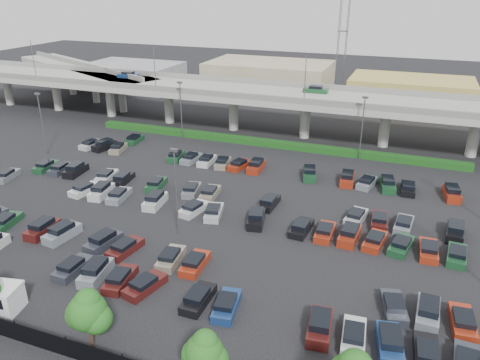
% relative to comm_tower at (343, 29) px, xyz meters
% --- Properties ---
extents(ground, '(280.00, 280.00, 0.00)m').
position_rel_comm_tower_xyz_m(ground, '(-4.00, -74.00, -15.61)').
color(ground, black).
extents(overpass, '(150.00, 13.00, 15.80)m').
position_rel_comm_tower_xyz_m(overpass, '(-4.22, -41.97, -8.64)').
color(overpass, gray).
rests_on(overpass, ground).
extents(on_ramp, '(50.93, 30.13, 8.80)m').
position_rel_comm_tower_xyz_m(on_ramp, '(-56.10, -30.95, -8.76)').
color(on_ramp, gray).
rests_on(on_ramp, ground).
extents(hedge, '(66.00, 1.60, 1.10)m').
position_rel_comm_tower_xyz_m(hedge, '(-4.00, -49.00, -15.06)').
color(hedge, '#143B11').
rests_on(hedge, ground).
extents(fence, '(70.00, 0.10, 2.00)m').
position_rel_comm_tower_xyz_m(fence, '(-4.05, -102.00, -14.71)').
color(fence, black).
rests_on(fence, ground).
extents(tree_row, '(65.07, 3.66, 5.94)m').
position_rel_comm_tower_xyz_m(tree_row, '(-3.30, -100.53, -12.09)').
color(tree_row, '#332316').
rests_on(tree_row, ground).
extents(parked_cars, '(63.06, 41.62, 1.67)m').
position_rel_comm_tower_xyz_m(parked_cars, '(-4.05, -77.62, -15.00)').
color(parked_cars, silver).
rests_on(parked_cars, ground).
extents(light_poles, '(66.90, 48.38, 10.30)m').
position_rel_comm_tower_xyz_m(light_poles, '(-8.12, -72.00, -9.37)').
color(light_poles, '#505055').
rests_on(light_poles, ground).
extents(distant_buildings, '(138.00, 24.00, 9.00)m').
position_rel_comm_tower_xyz_m(distant_buildings, '(8.38, -12.19, -11.87)').
color(distant_buildings, gray).
rests_on(distant_buildings, ground).
extents(comm_tower, '(2.40, 2.40, 30.00)m').
position_rel_comm_tower_xyz_m(comm_tower, '(0.00, 0.00, 0.00)').
color(comm_tower, '#505055').
rests_on(comm_tower, ground).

